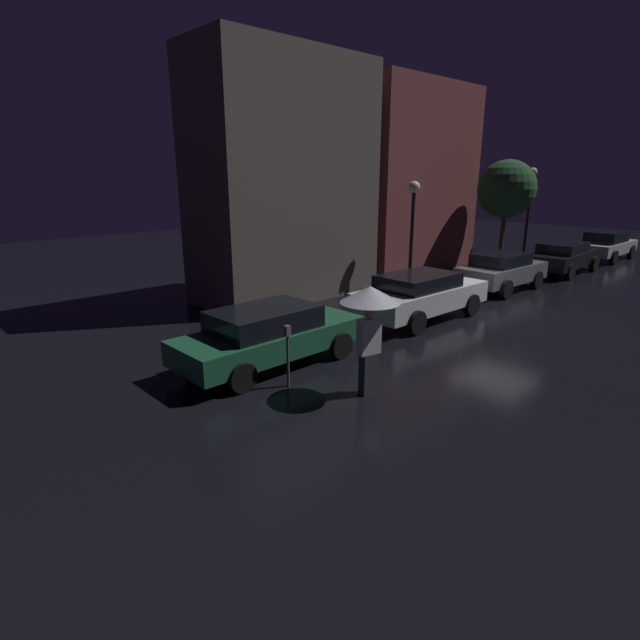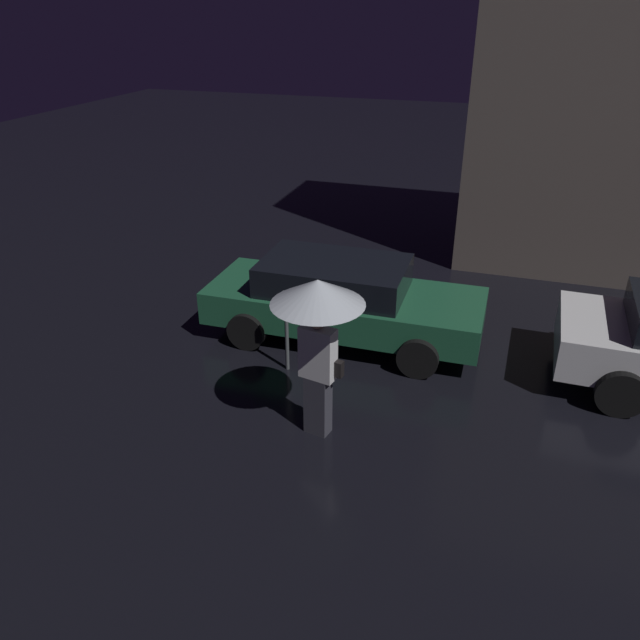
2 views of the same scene
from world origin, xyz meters
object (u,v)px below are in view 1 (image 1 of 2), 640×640
parked_car_black (563,256)px  street_lamp_near (413,214)px  pedestrian_with_umbrella (370,308)px  parking_meter (288,349)px  parked_car_green (269,334)px  parked_car_silver (606,245)px  street_lamp_far (530,199)px  parked_car_white (420,294)px  parked_car_grey (501,270)px

parked_car_black → street_lamp_near: street_lamp_near is taller
pedestrian_with_umbrella → parking_meter: pedestrian_with_umbrella is taller
parked_car_green → parked_car_silver: 21.88m
street_lamp_near → street_lamp_far: size_ratio=0.89×
parked_car_silver → street_lamp_near: size_ratio=1.08×
street_lamp_near → street_lamp_far: street_lamp_far is taller
parked_car_white → parking_meter: parked_car_white is taller
parked_car_green → parked_car_white: parked_car_white is taller
parked_car_black → parking_meter: bearing=-177.5°
parked_car_white → pedestrian_with_umbrella: size_ratio=2.08×
parked_car_green → street_lamp_near: 9.12m
parked_car_black → parking_meter: size_ratio=3.36×
parked_car_black → street_lamp_near: size_ratio=1.10×
parking_meter → street_lamp_far: street_lamp_far is taller
parked_car_green → parked_car_silver: (21.88, -0.07, 0.04)m
parked_car_grey → parking_meter: size_ratio=3.01×
parked_car_grey → street_lamp_far: street_lamp_far is taller
parked_car_black → street_lamp_far: bearing=64.6°
parked_car_grey → street_lamp_near: 4.15m
parked_car_green → parked_car_black: size_ratio=1.03×
parking_meter → street_lamp_far: bearing=11.1°
parked_car_silver → pedestrian_with_umbrella: 21.61m
parked_car_white → parked_car_black: size_ratio=1.04×
parked_car_white → parked_car_black: bearing=1.4°
parking_meter → street_lamp_far: size_ratio=0.29×
parked_car_green → parking_meter: parked_car_green is taller
parked_car_black → street_lamp_far: 3.48m
parked_car_green → street_lamp_near: bearing=15.3°
parked_car_black → street_lamp_far: (1.01, 2.30, 2.41)m
parked_car_white → pedestrian_with_umbrella: bearing=-152.8°
pedestrian_with_umbrella → street_lamp_near: (8.07, 5.07, 1.10)m
parked_car_silver → parking_meter: (-22.39, -1.22, 0.05)m
parked_car_silver → street_lamp_near: 13.76m
parked_car_white → pedestrian_with_umbrella: pedestrian_with_umbrella is taller
parked_car_grey → pedestrian_with_umbrella: (-10.82, -2.82, 1.03)m
street_lamp_near → parked_car_green: bearing=-164.2°
parked_car_grey → pedestrian_with_umbrella: size_ratio=1.80×
parked_car_green → parked_car_black: bearing=-0.6°
parked_car_silver → street_lamp_far: size_ratio=0.95×
parked_car_grey → parked_car_silver: size_ratio=0.92×
parked_car_green → parking_meter: size_ratio=3.46×
parked_car_green → street_lamp_far: street_lamp_far is taller
parked_car_white → parked_car_silver: 16.13m
parked_car_black → street_lamp_near: bearing=161.4°
street_lamp_near → street_lamp_far: (9.05, -0.14, 0.25)m
street_lamp_near → parked_car_grey: bearing=-39.3°
parked_car_green → pedestrian_with_umbrella: 2.91m
parked_car_white → parking_meter: (-6.26, -1.21, 0.06)m
parked_car_black → street_lamp_far: size_ratio=0.98×
parked_car_green → parking_meter: 1.39m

